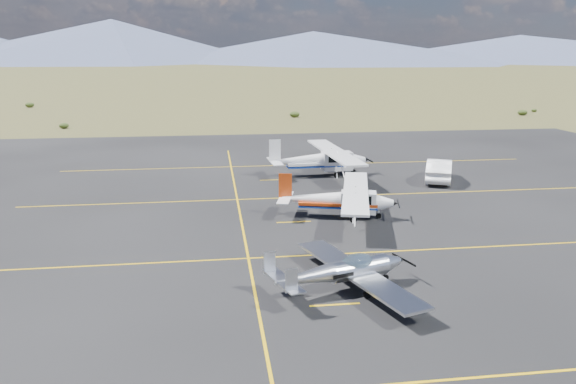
# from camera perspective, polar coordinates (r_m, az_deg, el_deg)

# --- Properties ---
(ground) EXTENTS (1600.00, 1600.00, 0.00)m
(ground) POSITION_cam_1_polar(r_m,az_deg,el_deg) (26.18, 9.59, -7.59)
(ground) COLOR #383D1C
(ground) RESTS_ON ground
(apron) EXTENTS (72.00, 72.00, 0.02)m
(apron) POSITION_cam_1_polar(r_m,az_deg,el_deg) (32.53, 5.97, -3.11)
(apron) COLOR black
(apron) RESTS_ON ground
(aircraft_low_wing) EXTENTS (6.06, 8.21, 1.79)m
(aircraft_low_wing) POSITION_cam_1_polar(r_m,az_deg,el_deg) (23.30, 5.73, -7.97)
(aircraft_low_wing) COLOR #B8BABF
(aircraft_low_wing) RESTS_ON apron
(aircraft_cessna) EXTENTS (6.70, 10.18, 2.58)m
(aircraft_cessna) POSITION_cam_1_polar(r_m,az_deg,el_deg) (33.17, 5.10, -0.69)
(aircraft_cessna) COLOR silver
(aircraft_cessna) RESTS_ON apron
(aircraft_plain) EXTENTS (7.04, 11.74, 2.97)m
(aircraft_plain) POSITION_cam_1_polar(r_m,az_deg,el_deg) (44.37, 3.27, 3.35)
(aircraft_plain) COLOR silver
(aircraft_plain) RESTS_ON apron
(sedan) EXTENTS (3.75, 5.46, 1.71)m
(sedan) POSITION_cam_1_polar(r_m,az_deg,el_deg) (43.96, 15.10, 2.17)
(sedan) COLOR white
(sedan) RESTS_ON apron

